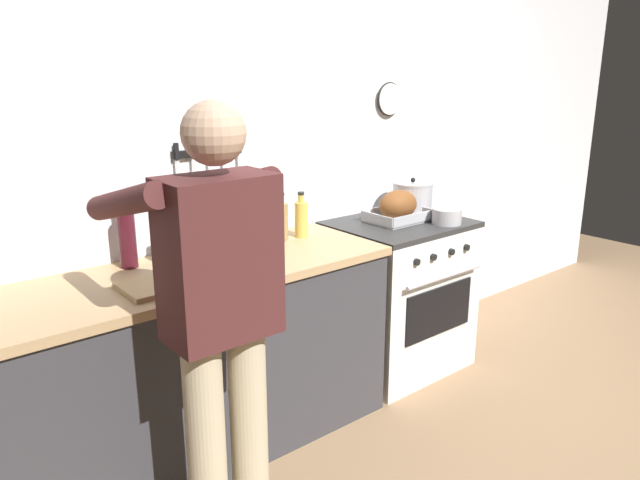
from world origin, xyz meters
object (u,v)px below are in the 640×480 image
object	(u,v)px
stove	(398,295)
bottle_cooking_oil	(301,218)
bottle_olive_oil	(211,229)
cutting_board	(167,283)
stock_pot	(412,198)
roasting_pan	(398,207)
bottle_soy_sauce	(253,227)
person_cook	(219,309)
bottle_dish_soap	(169,245)
bottle_vinegar	(282,220)
saucepan	(447,216)
bottle_wine_red	(127,237)

from	to	relation	value
stove	bottle_cooking_oil	distance (m)	0.85
stove	bottle_olive_oil	size ratio (longest dim) A/B	3.02
cutting_board	bottle_olive_oil	distance (m)	0.46
stock_pot	bottle_olive_oil	xyz separation A→B (m)	(-1.35, 0.04, 0.03)
stove	roasting_pan	distance (m)	0.53
bottle_soy_sauce	stock_pot	bearing A→B (deg)	-2.14
bottle_cooking_oil	person_cook	bearing A→B (deg)	-142.27
bottle_olive_oil	bottle_dish_soap	size ratio (longest dim) A/B	1.31
roasting_pan	bottle_vinegar	size ratio (longest dim) A/B	1.43
bottle_cooking_oil	bottle_dish_soap	size ratio (longest dim) A/B	1.05
bottle_cooking_oil	bottle_soy_sauce	bearing A→B (deg)	175.30
stove	roasting_pan	bearing A→B (deg)	93.37
roasting_pan	bottle_dish_soap	size ratio (longest dim) A/B	1.55
roasting_pan	bottle_olive_oil	distance (m)	1.16
saucepan	bottle_soy_sauce	world-z (taller)	bottle_soy_sauce
stock_pot	cutting_board	distance (m)	1.73
person_cook	bottle_dish_soap	world-z (taller)	person_cook
bottle_soy_sauce	bottle_wine_red	bearing A→B (deg)	174.08
roasting_pan	stock_pot	bearing A→B (deg)	19.86
saucepan	bottle_olive_oil	distance (m)	1.37
cutting_board	person_cook	bearing A→B (deg)	-93.10
bottle_wine_red	bottle_vinegar	distance (m)	0.79
person_cook	stock_pot	xyz separation A→B (m)	(1.74, 0.68, 0.05)
bottle_olive_oil	bottle_soy_sauce	xyz separation A→B (m)	(0.23, -0.00, -0.03)
roasting_pan	bottle_wine_red	bearing A→B (deg)	173.36
roasting_pan	bottle_dish_soap	xyz separation A→B (m)	(-1.38, 0.09, 0.01)
bottle_olive_oil	bottle_wine_red	bearing A→B (deg)	170.72
roasting_pan	stock_pot	size ratio (longest dim) A/B	1.43
roasting_pan	bottle_soy_sauce	xyz separation A→B (m)	(-0.92, 0.11, 0.01)
stock_pot	bottle_olive_oil	distance (m)	1.35
bottle_cooking_oil	bottle_olive_oil	bearing A→B (deg)	177.28
roasting_pan	saucepan	size ratio (longest dim) A/B	2.10
bottle_wine_red	bottle_soy_sauce	world-z (taller)	bottle_wine_red
bottle_cooking_oil	bottle_dish_soap	distance (m)	0.74
stove	bottle_olive_oil	xyz separation A→B (m)	(-1.15, 0.14, 0.57)
saucepan	bottle_dish_soap	distance (m)	1.58
bottle_olive_oil	bottle_soy_sauce	distance (m)	0.23
bottle_wine_red	bottle_cooking_oil	bearing A→B (deg)	-5.53
person_cook	bottle_vinegar	bearing A→B (deg)	-36.61
person_cook	bottle_cooking_oil	size ratio (longest dim) A/B	6.95
bottle_dish_soap	cutting_board	bearing A→B (deg)	-118.89
saucepan	bottle_soy_sauce	distance (m)	1.14
stove	bottle_cooking_oil	xyz separation A→B (m)	(-0.63, 0.11, 0.55)
roasting_pan	bottle_dish_soap	bearing A→B (deg)	176.12
stock_pot	bottle_soy_sauce	world-z (taller)	bottle_soy_sauce
stove	person_cook	size ratio (longest dim) A/B	0.54
stock_pot	saucepan	bearing A→B (deg)	-95.33
bottle_olive_oil	bottle_soy_sauce	world-z (taller)	bottle_olive_oil
stove	person_cook	distance (m)	1.72
roasting_pan	bottle_cooking_oil	size ratio (longest dim) A/B	1.47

